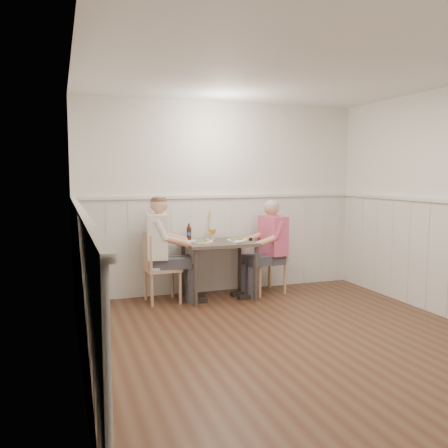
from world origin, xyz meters
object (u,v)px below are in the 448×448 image
object	(u,v)px
dining_table	(219,249)
grass_vase	(208,225)
chair_right	(269,254)
man_in_pink	(270,254)
diner_cream	(161,257)
beer_bottle	(189,233)
chair_left	(158,265)

from	to	relation	value
dining_table	grass_vase	distance (m)	0.42
chair_right	man_in_pink	world-z (taller)	man_in_pink
diner_cream	beer_bottle	world-z (taller)	diner_cream
man_in_pink	beer_bottle	size ratio (longest dim) A/B	5.81
dining_table	chair_right	size ratio (longest dim) A/B	0.94
chair_right	grass_vase	world-z (taller)	grass_vase
man_in_pink	beer_bottle	xyz separation A→B (m)	(-1.06, 0.28, 0.30)
chair_right	diner_cream	bearing A→B (deg)	-178.40
dining_table	chair_left	size ratio (longest dim) A/B	1.02
chair_left	diner_cream	size ratio (longest dim) A/B	0.64
chair_right	diner_cream	xyz separation A→B (m)	(-1.52, -0.04, 0.06)
man_in_pink	grass_vase	xyz separation A→B (m)	(-0.78, 0.33, 0.38)
chair_left	beer_bottle	size ratio (longest dim) A/B	3.95
grass_vase	man_in_pink	bearing A→B (deg)	-23.21
chair_right	grass_vase	distance (m)	0.93
chair_left	beer_bottle	world-z (taller)	beer_bottle
grass_vase	chair_left	bearing A→B (deg)	-160.10
man_in_pink	diner_cream	bearing A→B (deg)	177.96
dining_table	grass_vase	world-z (taller)	grass_vase
man_in_pink	diner_cream	world-z (taller)	diner_cream
chair_left	grass_vase	xyz separation A→B (m)	(0.74, 0.27, 0.45)
diner_cream	chair_left	bearing A→B (deg)	160.07
beer_bottle	grass_vase	size ratio (longest dim) A/B	0.55
chair_right	chair_left	size ratio (longest dim) A/B	1.09
beer_bottle	grass_vase	world-z (taller)	grass_vase
man_in_pink	dining_table	bearing A→B (deg)	178.06
chair_left	grass_vase	bearing A→B (deg)	19.90
diner_cream	beer_bottle	xyz separation A→B (m)	(0.43, 0.23, 0.27)
chair_left	chair_right	bearing A→B (deg)	1.12
dining_table	grass_vase	size ratio (longest dim) A/B	2.23
dining_table	man_in_pink	distance (m)	0.73
dining_table	diner_cream	xyz separation A→B (m)	(-0.77, 0.03, -0.07)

